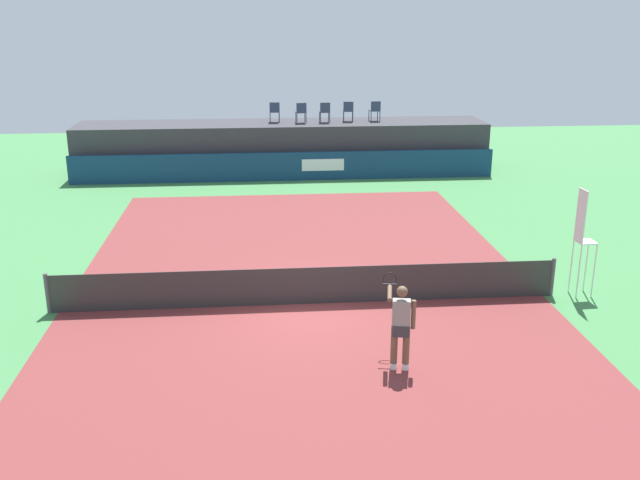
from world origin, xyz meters
The scene contains 15 objects.
ground_plane centered at (0.00, 3.00, 0.00)m, with size 48.00×48.00×0.00m, color #3D7A42.
court_inner centered at (0.00, 0.00, 0.00)m, with size 12.00×22.00×0.00m, color maroon.
sponsor_wall centered at (0.01, 13.50, 0.60)m, with size 18.00×0.22×1.20m.
spectator_platform centered at (0.00, 15.30, 1.10)m, with size 18.00×2.80×2.20m, color #38383D.
spectator_chair_far_left centered at (-0.34, 15.39, 2.69)m, with size 0.45×0.45×0.89m.
spectator_chair_left centered at (0.81, 15.09, 2.69)m, with size 0.47×0.47×0.89m.
spectator_chair_center centered at (1.86, 15.12, 2.69)m, with size 0.45×0.45×0.89m.
spectator_chair_right centered at (2.93, 15.36, 2.69)m, with size 0.48×0.48×0.89m.
spectator_chair_far_right centered at (4.13, 15.36, 2.69)m, with size 0.48×0.48×0.89m.
umpire_chair centered at (6.85, -0.01, 1.59)m, with size 0.46×0.46×2.76m.
tennis_net centered at (0.00, 0.00, 0.47)m, with size 12.40×0.02×0.95m, color #2D2D2D.
net_post_near centered at (-6.20, 0.00, 0.50)m, with size 0.10×0.10×1.00m, color #4C4C51.
net_post_far centered at (6.20, 0.00, 0.50)m, with size 0.10×0.10×1.00m, color #4C4C51.
tennis_player centered at (1.62, -3.41, 0.96)m, with size 0.57×1.21×1.77m.
tennis_ball centered at (-2.54, 0.23, 0.04)m, with size 0.07×0.07×0.07m, color #D8EA33.
Camera 1 is at (-1.12, -16.12, 6.88)m, focal length 39.77 mm.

